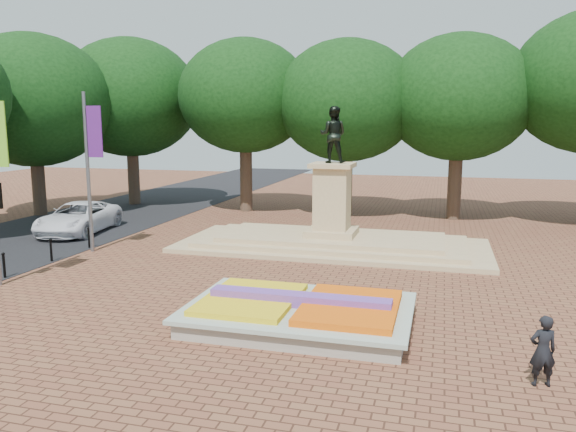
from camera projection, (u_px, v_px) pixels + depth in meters
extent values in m
plane|color=brown|center=(284.00, 300.00, 18.15)|extent=(90.00, 90.00, 0.00)
cube|color=black|center=(11.00, 243.00, 26.83)|extent=(9.00, 90.00, 0.02)
cube|color=gray|center=(299.00, 317.00, 15.95)|extent=(6.00, 4.00, 0.45)
cube|color=#A1AF9F|center=(299.00, 308.00, 15.91)|extent=(6.30, 4.30, 0.12)
cube|color=#F2560D|center=(350.00, 308.00, 15.51)|extent=(2.60, 3.40, 0.22)
cube|color=yellow|center=(251.00, 299.00, 16.27)|extent=(2.60, 3.40, 0.18)
cube|color=#4D3593|center=(299.00, 300.00, 15.87)|extent=(5.20, 0.55, 0.38)
cube|color=tan|center=(332.00, 246.00, 25.75)|extent=(14.00, 6.00, 0.20)
cube|color=tan|center=(332.00, 242.00, 25.71)|extent=(12.00, 5.00, 0.20)
cube|color=tan|center=(332.00, 237.00, 25.68)|extent=(10.00, 4.00, 0.20)
cube|color=tan|center=(332.00, 232.00, 25.64)|extent=(2.20, 2.20, 0.30)
cube|color=tan|center=(332.00, 198.00, 25.38)|extent=(1.50, 1.50, 2.80)
cube|color=tan|center=(333.00, 165.00, 25.14)|extent=(1.90, 1.90, 0.20)
imported|color=black|center=(333.00, 135.00, 24.92)|extent=(1.22, 0.95, 2.50)
cylinder|color=#3C2921|center=(134.00, 176.00, 39.13)|extent=(0.80, 0.80, 4.00)
ellipsoid|color=black|center=(131.00, 108.00, 38.36)|extent=(8.80, 8.80, 7.48)
cylinder|color=#3C2921|center=(242.00, 179.00, 37.04)|extent=(0.80, 0.80, 4.00)
ellipsoid|color=black|center=(241.00, 107.00, 36.26)|extent=(8.80, 8.80, 7.48)
cylinder|color=#3C2921|center=(347.00, 182.00, 35.21)|extent=(0.80, 0.80, 4.00)
ellipsoid|color=black|center=(348.00, 106.00, 34.43)|extent=(8.80, 8.80, 7.48)
cylinder|color=#3C2921|center=(463.00, 185.00, 33.38)|extent=(0.80, 0.80, 4.00)
ellipsoid|color=black|center=(467.00, 105.00, 32.60)|extent=(8.80, 8.80, 7.48)
cylinder|color=#3C2921|center=(43.00, 183.00, 35.30)|extent=(0.80, 0.80, 3.84)
ellipsoid|color=black|center=(37.00, 111.00, 34.56)|extent=(8.40, 8.40, 7.14)
cylinder|color=slate|center=(88.00, 173.00, 24.53)|extent=(0.16, 0.16, 7.00)
cube|color=#541B72|center=(95.00, 132.00, 24.11)|extent=(0.70, 0.04, 2.20)
cylinder|color=black|center=(4.00, 266.00, 20.69)|extent=(0.10, 0.10, 0.90)
sphere|color=black|center=(3.00, 254.00, 20.61)|extent=(0.12, 0.12, 0.12)
cylinder|color=black|center=(51.00, 251.00, 23.16)|extent=(0.10, 0.10, 0.90)
sphere|color=black|center=(50.00, 240.00, 23.08)|extent=(0.12, 0.12, 0.12)
cylinder|color=black|center=(89.00, 239.00, 25.63)|extent=(0.10, 0.10, 0.90)
sphere|color=black|center=(88.00, 228.00, 25.56)|extent=(0.12, 0.12, 0.12)
imported|color=white|center=(78.00, 218.00, 29.18)|extent=(3.44, 6.03, 1.59)
imported|color=black|center=(543.00, 351.00, 12.15)|extent=(0.66, 0.52, 1.60)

